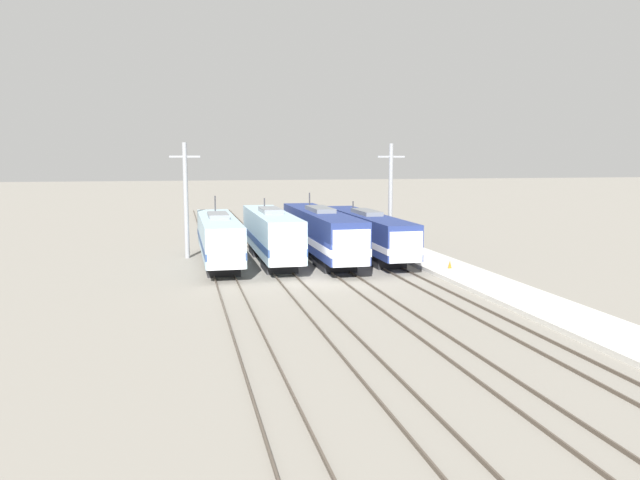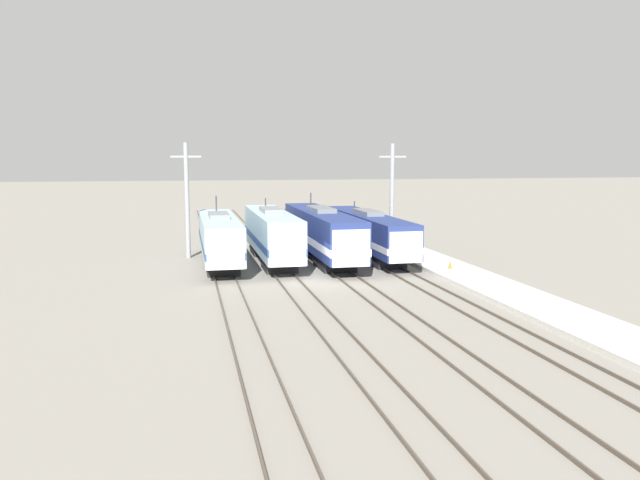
# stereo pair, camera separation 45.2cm
# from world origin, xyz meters

# --- Properties ---
(ground_plane) EXTENTS (400.00, 400.00, 0.00)m
(ground_plane) POSITION_xyz_m (0.00, 0.00, 0.00)
(ground_plane) COLOR gray
(rail_pair_far_left) EXTENTS (1.51, 120.00, 0.15)m
(rail_pair_far_left) POSITION_xyz_m (-6.37, 0.00, 0.07)
(rail_pair_far_left) COLOR #4C4238
(rail_pair_far_left) RESTS_ON ground_plane
(rail_pair_center_left) EXTENTS (1.51, 120.00, 0.15)m
(rail_pair_center_left) POSITION_xyz_m (-2.12, 0.00, 0.07)
(rail_pair_center_left) COLOR #4C4238
(rail_pair_center_left) RESTS_ON ground_plane
(rail_pair_center_right) EXTENTS (1.51, 120.00, 0.15)m
(rail_pair_center_right) POSITION_xyz_m (2.12, 0.00, 0.07)
(rail_pair_center_right) COLOR #4C4238
(rail_pair_center_right) RESTS_ON ground_plane
(rail_pair_far_right) EXTENTS (1.51, 120.00, 0.15)m
(rail_pair_far_right) POSITION_xyz_m (6.37, 0.00, 0.07)
(rail_pair_far_right) COLOR #4C4238
(rail_pair_far_right) RESTS_ON ground_plane
(locomotive_far_left) EXTENTS (2.81, 16.41, 5.25)m
(locomotive_far_left) POSITION_xyz_m (-6.37, 7.72, 2.11)
(locomotive_far_left) COLOR #232326
(locomotive_far_left) RESTS_ON ground_plane
(locomotive_center_left) EXTENTS (2.80, 16.54, 4.97)m
(locomotive_center_left) POSITION_xyz_m (-2.12, 8.06, 2.25)
(locomotive_center_left) COLOR #232326
(locomotive_center_left) RESTS_ON ground_plane
(locomotive_center_right) EXTENTS (2.95, 19.54, 5.33)m
(locomotive_center_right) POSITION_xyz_m (2.12, 8.53, 2.24)
(locomotive_center_right) COLOR black
(locomotive_center_right) RESTS_ON ground_plane
(locomotive_far_right) EXTENTS (2.74, 19.37, 4.47)m
(locomotive_far_right) POSITION_xyz_m (6.37, 9.08, 2.06)
(locomotive_far_right) COLOR black
(locomotive_far_right) RESTS_ON ground_plane
(catenary_tower_left) EXTENTS (2.53, 0.39, 9.70)m
(catenary_tower_left) POSITION_xyz_m (-8.78, 11.76, 5.01)
(catenary_tower_left) COLOR gray
(catenary_tower_left) RESTS_ON ground_plane
(catenary_tower_right) EXTENTS (2.53, 0.39, 9.70)m
(catenary_tower_right) POSITION_xyz_m (9.28, 11.76, 5.01)
(catenary_tower_right) COLOR gray
(catenary_tower_right) RESTS_ON ground_plane
(platform) EXTENTS (4.00, 120.00, 0.30)m
(platform) POSITION_xyz_m (10.40, 0.00, 0.15)
(platform) COLOR beige
(platform) RESTS_ON ground_plane
(traffic_cone) EXTENTS (0.28, 0.28, 0.57)m
(traffic_cone) POSITION_xyz_m (10.12, 0.70, 0.59)
(traffic_cone) COLOR orange
(traffic_cone) RESTS_ON platform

